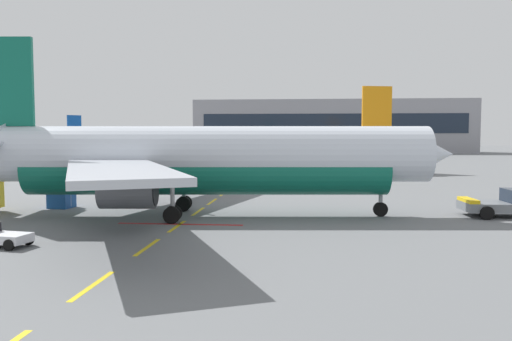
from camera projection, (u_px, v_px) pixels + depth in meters
name	position (u px, v px, depth m)	size (l,w,h in m)	color
ground	(460.00, 195.00, 48.91)	(400.00, 400.00, 0.00)	slate
apron_paint_markings	(220.00, 196.00, 48.16)	(8.00, 94.22, 0.01)	yellow
airliner_foreground	(199.00, 159.00, 36.13)	(34.82, 34.47, 12.20)	silver
pushback_tug	(511.00, 204.00, 36.27)	(6.16, 3.49, 2.08)	slate
airliner_mid_left	(285.00, 144.00, 76.99)	(35.81, 34.85, 12.71)	white
airliner_far_center	(30.00, 144.00, 117.44)	(24.32, 26.11, 9.99)	white
uld_cargo_container	(61.00, 197.00, 40.53)	(1.76, 1.72, 1.60)	#194C9E
terminal_satellite	(332.00, 126.00, 159.48)	(81.16, 18.76, 17.06)	gray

